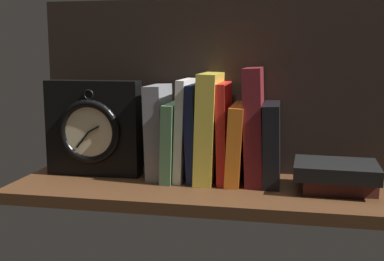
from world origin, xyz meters
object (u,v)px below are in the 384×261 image
at_px(book_stack_side, 336,175).
at_px(book_gray_chess, 159,131).
at_px(book_yellow_seinlanguage, 210,127).
at_px(book_navy_bierce, 195,132).
at_px(book_white_catcher, 184,129).
at_px(book_maroon_dawkins, 254,125).
at_px(book_green_romantic, 174,140).
at_px(book_red_requiem, 224,132).
at_px(book_black_skeptic, 272,143).
at_px(book_orange_pandolfini, 237,143).
at_px(framed_clock, 93,129).

bearing_deg(book_stack_side, book_gray_chess, 173.69).
bearing_deg(book_yellow_seinlanguage, book_navy_bierce, 180.00).
distance_m(book_white_catcher, book_stack_side, 0.34).
relative_size(book_gray_chess, book_stack_side, 1.22).
bearing_deg(book_navy_bierce, book_maroon_dawkins, 0.00).
distance_m(book_gray_chess, book_green_romantic, 0.04).
relative_size(book_white_catcher, book_red_requiem, 1.03).
relative_size(book_green_romantic, book_black_skeptic, 0.98).
xyz_separation_m(book_maroon_dawkins, book_stack_side, (0.17, -0.04, -0.09)).
height_order(book_green_romantic, book_orange_pandolfini, book_green_romantic).
distance_m(book_yellow_seinlanguage, book_red_requiem, 0.03).
height_order(book_navy_bierce, book_orange_pandolfini, book_navy_bierce).
distance_m(book_green_romantic, book_black_skeptic, 0.22).
bearing_deg(book_black_skeptic, book_navy_bierce, 180.00).
xyz_separation_m(book_red_requiem, book_maroon_dawkins, (0.07, 0.00, 0.02)).
relative_size(book_green_romantic, book_red_requiem, 0.79).
distance_m(book_maroon_dawkins, book_stack_side, 0.20).
bearing_deg(book_black_skeptic, framed_clock, -178.02).
xyz_separation_m(book_gray_chess, book_stack_side, (0.39, -0.04, -0.07)).
height_order(book_green_romantic, book_red_requiem, book_red_requiem).
bearing_deg(book_navy_bierce, book_gray_chess, 180.00).
distance_m(book_red_requiem, book_black_skeptic, 0.11).
height_order(book_navy_bierce, framed_clock, framed_clock).
height_order(framed_clock, book_stack_side, framed_clock).
relative_size(book_green_romantic, book_navy_bierce, 0.80).
bearing_deg(book_stack_side, book_orange_pandolfini, 168.43).
bearing_deg(book_white_catcher, book_maroon_dawkins, 0.00).
height_order(book_gray_chess, book_red_requiem, book_red_requiem).
height_order(book_navy_bierce, book_maroon_dawkins, book_maroon_dawkins).
relative_size(book_red_requiem, book_maroon_dawkins, 0.87).
bearing_deg(book_navy_bierce, book_stack_side, -8.00).
height_order(book_green_romantic, book_maroon_dawkins, book_maroon_dawkins).
height_order(book_white_catcher, book_stack_side, book_white_catcher).
bearing_deg(book_maroon_dawkins, book_white_catcher, 180.00).
relative_size(book_white_catcher, book_orange_pandolfini, 1.32).
relative_size(book_navy_bierce, book_yellow_seinlanguage, 0.90).
xyz_separation_m(book_red_requiem, book_orange_pandolfini, (0.03, -0.00, -0.02)).
bearing_deg(book_green_romantic, book_white_catcher, 0.00).
distance_m(book_gray_chess, framed_clock, 0.16).
xyz_separation_m(book_gray_chess, book_black_skeptic, (0.26, 0.00, -0.02)).
xyz_separation_m(book_white_catcher, book_navy_bierce, (0.02, 0.00, -0.01)).
bearing_deg(book_green_romantic, book_black_skeptic, 0.00).
height_order(book_navy_bierce, book_yellow_seinlanguage, book_yellow_seinlanguage).
height_order(book_gray_chess, book_green_romantic, book_gray_chess).
relative_size(book_gray_chess, book_orange_pandolfini, 1.24).
bearing_deg(book_yellow_seinlanguage, book_red_requiem, 0.00).
height_order(book_red_requiem, framed_clock, framed_clock).
xyz_separation_m(book_red_requiem, book_black_skeptic, (0.10, 0.00, -0.02)).
relative_size(book_white_catcher, book_navy_bierce, 1.05).
xyz_separation_m(book_white_catcher, framed_clock, (-0.21, -0.01, -0.00)).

